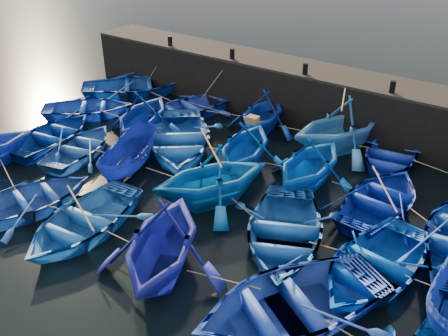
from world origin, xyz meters
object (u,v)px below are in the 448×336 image
Objects in this scene: boat_0 at (133,86)px; boat_13 at (53,135)px; wooden_crate at (253,119)px; boat_8 at (179,139)px.

boat_0 is 1.20× the size of boat_13.
wooden_crate is at bearing -152.13° from boat_0.
boat_0 is at bearing -87.57° from boat_13.
boat_8 is 3.87m from wooden_crate.
boat_13 is at bearing 170.38° from boat_8.
wooden_crate is at bearing -31.73° from boat_8.
boat_0 is 7.15m from boat_8.
boat_13 is 10.27× the size of wooden_crate.
boat_13 is at bearing -160.01° from wooden_crate.
wooden_crate is (3.47, 0.38, 1.67)m from boat_8.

